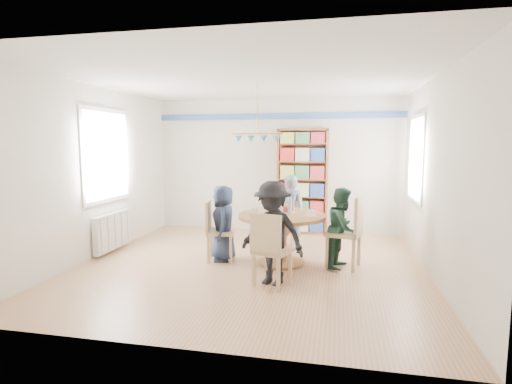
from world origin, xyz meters
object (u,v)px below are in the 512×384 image
(chair_right, at_px, (350,228))
(chair_far, at_px, (289,219))
(chair_left, at_px, (216,227))
(radiator, at_px, (113,231))
(chair_near, at_px, (270,247))
(bookshelf, at_px, (302,183))
(person_near, at_px, (273,233))
(dining_table, at_px, (282,227))
(person_left, at_px, (223,223))
(person_right, at_px, (342,228))
(person_far, at_px, (290,212))

(chair_right, distance_m, chair_far, 1.46)
(chair_left, distance_m, chair_far, 1.46)
(radiator, height_order, chair_near, chair_near)
(chair_near, bearing_deg, chair_left, 135.09)
(chair_right, distance_m, bookshelf, 2.37)
(chair_left, bearing_deg, person_near, -40.77)
(dining_table, relative_size, person_left, 1.12)
(dining_table, bearing_deg, radiator, 177.58)
(chair_near, xyz_separation_m, person_right, (0.89, 1.03, 0.06))
(chair_far, bearing_deg, person_near, -89.07)
(person_far, relative_size, bookshelf, 0.61)
(chair_far, bearing_deg, chair_right, -45.95)
(radiator, distance_m, person_left, 1.97)
(person_near, bearing_deg, person_right, 64.75)
(radiator, height_order, bookshelf, bookshelf)
(radiator, xyz_separation_m, person_left, (1.95, -0.11, 0.23))
(radiator, relative_size, bookshelf, 0.48)
(chair_near, distance_m, person_right, 1.36)
(chair_left, relative_size, chair_near, 0.98)
(chair_left, bearing_deg, radiator, 176.00)
(dining_table, relative_size, chair_far, 1.49)
(dining_table, height_order, chair_near, chair_near)
(chair_far, distance_m, person_near, 1.96)
(radiator, bearing_deg, person_near, -19.60)
(chair_near, bearing_deg, person_far, 89.24)
(person_right, height_order, bookshelf, bookshelf)
(dining_table, relative_size, chair_left, 1.40)
(radiator, relative_size, chair_far, 1.15)
(dining_table, distance_m, chair_right, 0.99)
(chair_left, height_order, person_near, person_near)
(radiator, xyz_separation_m, person_far, (2.87, 0.77, 0.29))
(person_left, relative_size, bookshelf, 0.56)
(radiator, distance_m, chair_left, 1.84)
(radiator, height_order, dining_table, dining_table)
(person_far, bearing_deg, bookshelf, -97.27)
(bookshelf, bearing_deg, radiator, -145.44)
(radiator, xyz_separation_m, person_right, (3.74, -0.11, 0.24))
(person_left, xyz_separation_m, bookshelf, (1.01, 2.16, 0.45))
(person_left, bearing_deg, person_far, 117.11)
(dining_table, distance_m, person_left, 0.90)
(chair_far, bearing_deg, bookshelf, 83.26)
(dining_table, relative_size, chair_right, 1.23)
(bookshelf, bearing_deg, chair_left, -117.58)
(chair_right, height_order, person_far, person_far)
(person_right, bearing_deg, chair_left, 105.95)
(dining_table, distance_m, person_right, 0.88)
(chair_near, height_order, person_left, person_left)
(bookshelf, bearing_deg, person_far, -94.12)
(chair_near, bearing_deg, chair_far, 90.37)
(chair_far, height_order, person_left, person_left)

